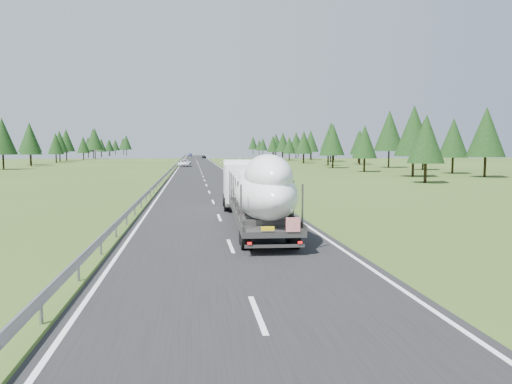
{
  "coord_description": "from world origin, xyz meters",
  "views": [
    {
      "loc": [
        -1.62,
        -12.34,
        4.26
      ],
      "look_at": [
        1.79,
        14.29,
        1.9
      ],
      "focal_mm": 35.0,
      "sensor_mm": 36.0,
      "label": 1
    }
  ],
  "objects": [
    {
      "name": "tree_line_right",
      "position": [
        39.83,
        128.19,
        6.76
      ],
      "size": [
        26.33,
        359.18,
        12.61
      ],
      "color": "black",
      "rests_on": "ground"
    },
    {
      "name": "distant_van",
      "position": [
        -3.4,
        105.14,
        0.81
      ],
      "size": [
        3.19,
        6.04,
        1.62
      ],
      "primitive_type": "imported",
      "rotation": [
        0.0,
        0.0,
        -0.09
      ],
      "color": "white",
      "rests_on": "ground"
    },
    {
      "name": "boat_truck",
      "position": [
        1.79,
        14.61,
        2.09
      ],
      "size": [
        3.06,
        18.59,
        4.0
      ],
      "color": "white",
      "rests_on": "ground"
    },
    {
      "name": "guardrail",
      "position": [
        -5.3,
        99.94,
        0.6
      ],
      "size": [
        0.1,
        400.0,
        0.76
      ],
      "color": "slate",
      "rests_on": "ground"
    },
    {
      "name": "distant_car_dark",
      "position": [
        3.38,
        200.44,
        0.7
      ],
      "size": [
        2.0,
        4.24,
        1.4
      ],
      "primitive_type": "imported",
      "rotation": [
        0.0,
        0.0,
        0.09
      ],
      "color": "black",
      "rests_on": "ground"
    },
    {
      "name": "distant_car_blue",
      "position": [
        -2.69,
        261.87,
        0.79
      ],
      "size": [
        2.14,
        4.94,
        1.58
      ],
      "primitive_type": "imported",
      "rotation": [
        0.0,
        0.0,
        -0.1
      ],
      "color": "#1A2249",
      "rests_on": "ground"
    },
    {
      "name": "highway_sign",
      "position": [
        7.2,
        80.0,
        1.81
      ],
      "size": [
        0.08,
        0.9,
        2.6
      ],
      "color": "slate",
      "rests_on": "ground"
    },
    {
      "name": "marker_posts",
      "position": [
        6.5,
        155.0,
        0.54
      ],
      "size": [
        0.13,
        350.08,
        1.0
      ],
      "color": "silver",
      "rests_on": "ground"
    },
    {
      "name": "ground",
      "position": [
        0.0,
        0.0,
        0.0
      ],
      "size": [
        400.0,
        400.0,
        0.0
      ],
      "primitive_type": "plane",
      "color": "#2F4617",
      "rests_on": "ground"
    },
    {
      "name": "road_surface",
      "position": [
        0.0,
        100.0,
        0.01
      ],
      "size": [
        10.0,
        400.0,
        0.02
      ],
      "primitive_type": "cube",
      "color": "black",
      "rests_on": "ground"
    },
    {
      "name": "tree_line_left",
      "position": [
        -43.96,
        149.15,
        6.81
      ],
      "size": [
        15.09,
        359.33,
        12.63
      ],
      "color": "black",
      "rests_on": "ground"
    }
  ]
}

